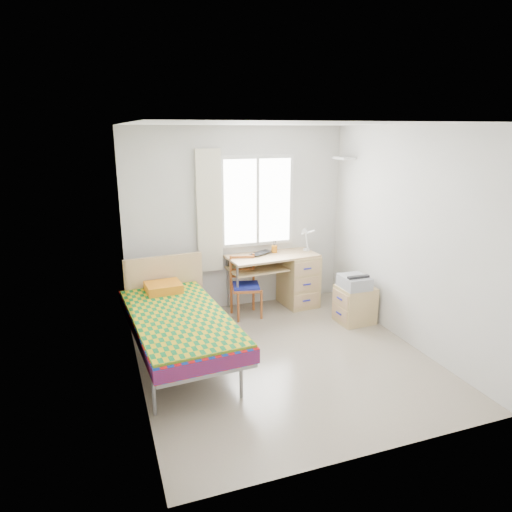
{
  "coord_description": "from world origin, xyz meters",
  "views": [
    {
      "loc": [
        -1.88,
        -4.39,
        2.55
      ],
      "look_at": [
        -0.14,
        0.55,
        1.09
      ],
      "focal_mm": 32.0,
      "sensor_mm": 36.0,
      "label": 1
    }
  ],
  "objects_px": {
    "cabinet": "(355,304)",
    "printer": "(354,282)",
    "bed": "(178,319)",
    "chair": "(245,282)",
    "desk": "(294,277)"
  },
  "relations": [
    {
      "from": "desk",
      "to": "cabinet",
      "type": "xyz_separation_m",
      "value": [
        0.52,
        -0.86,
        -0.18
      ]
    },
    {
      "from": "bed",
      "to": "chair",
      "type": "distance_m",
      "value": 1.43
    },
    {
      "from": "chair",
      "to": "cabinet",
      "type": "bearing_deg",
      "value": -15.5
    },
    {
      "from": "bed",
      "to": "desk",
      "type": "bearing_deg",
      "value": 24.23
    },
    {
      "from": "bed",
      "to": "printer",
      "type": "height_order",
      "value": "bed"
    },
    {
      "from": "printer",
      "to": "bed",
      "type": "bearing_deg",
      "value": -176.1
    },
    {
      "from": "chair",
      "to": "cabinet",
      "type": "height_order",
      "value": "chair"
    },
    {
      "from": "bed",
      "to": "printer",
      "type": "bearing_deg",
      "value": -0.59
    },
    {
      "from": "cabinet",
      "to": "printer",
      "type": "distance_m",
      "value": 0.34
    },
    {
      "from": "bed",
      "to": "desk",
      "type": "xyz_separation_m",
      "value": [
        1.91,
        1.04,
        -0.02
      ]
    },
    {
      "from": "desk",
      "to": "printer",
      "type": "xyz_separation_m",
      "value": [
        0.48,
        -0.88,
        0.16
      ]
    },
    {
      "from": "bed",
      "to": "chair",
      "type": "height_order",
      "value": "bed"
    },
    {
      "from": "chair",
      "to": "printer",
      "type": "distance_m",
      "value": 1.49
    },
    {
      "from": "desk",
      "to": "bed",
      "type": "bearing_deg",
      "value": -156.13
    },
    {
      "from": "chair",
      "to": "desk",
      "type": "bearing_deg",
      "value": 22.66
    }
  ]
}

